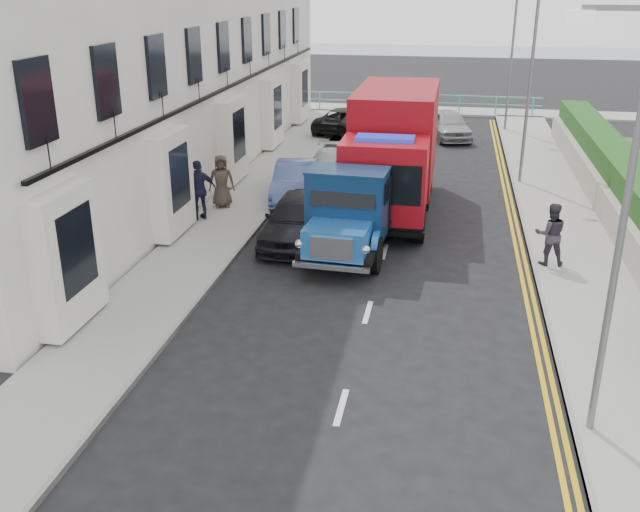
% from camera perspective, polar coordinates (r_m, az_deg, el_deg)
% --- Properties ---
extents(ground, '(120.00, 120.00, 0.00)m').
position_cam_1_polar(ground, '(14.94, 2.91, -7.83)').
color(ground, black).
rests_on(ground, ground).
extents(pavement_west, '(2.40, 38.00, 0.12)m').
position_cam_1_polar(pavement_west, '(24.08, -6.52, 3.82)').
color(pavement_west, gray).
rests_on(pavement_west, ground).
extents(pavement_east, '(2.60, 38.00, 0.12)m').
position_cam_1_polar(pavement_east, '(23.38, 18.98, 2.22)').
color(pavement_east, gray).
rests_on(pavement_east, ground).
extents(promenade, '(30.00, 2.50, 0.12)m').
position_cam_1_polar(promenade, '(42.58, 8.30, 11.44)').
color(promenade, gray).
rests_on(promenade, ground).
extents(sea_plane, '(120.00, 120.00, 0.00)m').
position_cam_1_polar(sea_plane, '(73.31, 9.50, 15.46)').
color(sea_plane, slate).
rests_on(sea_plane, ground).
extents(garden_east, '(1.45, 28.00, 1.75)m').
position_cam_1_polar(garden_east, '(23.52, 23.82, 3.80)').
color(garden_east, '#B2AD9E').
rests_on(garden_east, ground).
extents(seafront_railing, '(13.00, 0.08, 1.11)m').
position_cam_1_polar(seafront_railing, '(41.71, 8.28, 11.97)').
color(seafront_railing, '#59B2A5').
rests_on(seafront_railing, ground).
extents(lamp_near, '(1.23, 0.18, 7.00)m').
position_cam_1_polar(lamp_near, '(11.70, 22.63, 3.37)').
color(lamp_near, slate).
rests_on(lamp_near, ground).
extents(lamp_mid, '(1.23, 0.18, 7.00)m').
position_cam_1_polar(lamp_mid, '(27.25, 16.24, 13.67)').
color(lamp_mid, slate).
rests_on(lamp_mid, ground).
extents(lamp_far, '(1.23, 0.18, 7.00)m').
position_cam_1_polar(lamp_far, '(37.17, 14.93, 15.67)').
color(lamp_far, slate).
rests_on(lamp_far, ground).
extents(bedford_lorry, '(2.42, 5.45, 2.52)m').
position_cam_1_polar(bedford_lorry, '(19.49, 2.29, 3.07)').
color(bedford_lorry, black).
rests_on(bedford_lorry, ground).
extents(red_lorry, '(2.59, 7.49, 3.91)m').
position_cam_1_polar(red_lorry, '(23.59, 5.89, 8.56)').
color(red_lorry, black).
rests_on(red_lorry, ground).
extents(parked_car_front, '(1.77, 4.24, 1.44)m').
position_cam_1_polar(parked_car_front, '(20.82, -1.79, 3.01)').
color(parked_car_front, black).
rests_on(parked_car_front, ground).
extents(parked_car_mid, '(1.79, 4.07, 1.30)m').
position_cam_1_polar(parked_car_mid, '(25.00, -1.99, 6.01)').
color(parked_car_mid, '#4B64A2').
rests_on(parked_car_mid, ground).
extents(parked_car_rear, '(1.99, 4.70, 1.35)m').
position_cam_1_polar(parked_car_rear, '(26.14, 0.83, 6.77)').
color(parked_car_rear, silver).
rests_on(parked_car_rear, ground).
extents(seafront_car_left, '(3.15, 4.97, 1.28)m').
position_cam_1_polar(seafront_car_left, '(36.07, 2.16, 10.79)').
color(seafront_car_left, black).
rests_on(seafront_car_left, ground).
extents(seafront_car_right, '(2.58, 4.25, 1.35)m').
position_cam_1_polar(seafront_car_right, '(35.35, 10.26, 10.32)').
color(seafront_car_right, '#9A9A9E').
rests_on(seafront_car_right, ground).
extents(pedestrian_east_far, '(0.87, 0.70, 1.69)m').
position_cam_1_polar(pedestrian_east_far, '(19.76, 17.96, 1.68)').
color(pedestrian_east_far, '#34303B').
rests_on(pedestrian_east_far, pavement_east).
extents(pedestrian_west_near, '(1.13, 1.10, 1.90)m').
position_cam_1_polar(pedestrian_west_near, '(22.70, -9.63, 5.21)').
color(pedestrian_west_near, '#1C1C33').
rests_on(pedestrian_west_near, pavement_west).
extents(pedestrian_west_far, '(0.99, 0.79, 1.75)m').
position_cam_1_polar(pedestrian_west_far, '(23.90, -7.89, 5.96)').
color(pedestrian_west_far, '#3F342D').
rests_on(pedestrian_west_far, pavement_west).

